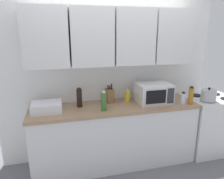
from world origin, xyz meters
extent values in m
cube|color=white|center=(0.00, 0.03, 1.30)|extent=(3.20, 0.06, 2.60)
cube|color=silver|center=(-0.86, -0.15, 1.83)|extent=(0.55, 0.33, 0.75)
cube|color=silver|center=(-0.29, -0.15, 1.83)|extent=(0.55, 0.33, 0.75)
cube|color=silver|center=(0.29, -0.15, 1.83)|extent=(0.55, 0.33, 0.75)
cube|color=silver|center=(0.86, -0.15, 1.83)|extent=(0.55, 0.33, 0.75)
cube|color=silver|center=(0.00, -0.30, 0.43)|extent=(2.30, 0.60, 0.86)
cube|color=#9E7A5B|center=(0.00, -0.30, 0.88)|extent=(2.33, 0.63, 0.04)
cube|color=silver|center=(1.55, -0.32, 0.45)|extent=(0.76, 0.64, 0.90)
cylinder|color=black|center=(1.38, -0.46, 0.91)|extent=(0.18, 0.18, 0.01)
cylinder|color=black|center=(1.38, -0.18, 0.91)|extent=(0.18, 0.18, 0.01)
cylinder|color=black|center=(1.72, -0.18, 0.91)|extent=(0.18, 0.18, 0.01)
cylinder|color=#B2B2B7|center=(1.38, -0.46, 0.99)|extent=(0.22, 0.22, 0.16)
sphere|color=black|center=(1.38, -0.46, 1.09)|extent=(0.04, 0.04, 0.04)
cube|color=silver|center=(0.57, -0.30, 1.04)|extent=(0.48, 0.36, 0.28)
cube|color=black|center=(0.53, -0.49, 1.04)|extent=(0.29, 0.01, 0.18)
cube|color=#2D2D33|center=(0.75, -0.49, 1.04)|extent=(0.10, 0.01, 0.21)
cube|color=silver|center=(-0.91, -0.30, 0.96)|extent=(0.38, 0.30, 0.12)
cube|color=brown|center=(-0.04, -0.15, 1.00)|extent=(0.12, 0.13, 0.20)
cylinder|color=black|center=(-0.07, -0.16, 1.13)|extent=(0.02, 0.02, 0.06)
cylinder|color=black|center=(-0.04, -0.16, 1.13)|extent=(0.02, 0.02, 0.05)
cylinder|color=black|center=(-0.02, -0.16, 1.14)|extent=(0.02, 0.02, 0.08)
cylinder|color=#386B2D|center=(-0.19, -0.45, 1.02)|extent=(0.07, 0.07, 0.24)
cylinder|color=silver|center=(-0.19, -0.45, 1.15)|extent=(0.06, 0.06, 0.02)
cylinder|color=#AD701E|center=(1.06, -0.50, 1.02)|extent=(0.07, 0.07, 0.23)
cylinder|color=black|center=(1.06, -0.50, 1.15)|extent=(0.05, 0.05, 0.02)
cylinder|color=gold|center=(0.21, -0.20, 0.98)|extent=(0.08, 0.08, 0.17)
cylinder|color=silver|center=(0.21, -0.20, 1.08)|extent=(0.05, 0.05, 0.02)
cylinder|color=silver|center=(0.95, -0.47, 0.98)|extent=(0.07, 0.07, 0.16)
cylinder|color=black|center=(0.95, -0.47, 1.07)|extent=(0.04, 0.04, 0.02)
cylinder|color=black|center=(-0.48, -0.23, 1.02)|extent=(0.07, 0.07, 0.24)
cylinder|color=black|center=(-0.48, -0.23, 1.15)|extent=(0.06, 0.06, 0.02)
camera|label=1|loc=(-0.73, -2.98, 1.90)|focal=33.78mm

